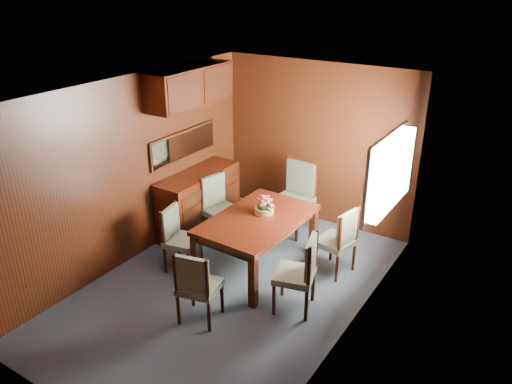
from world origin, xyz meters
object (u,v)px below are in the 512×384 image
Objects in this scene: dining_table at (258,225)px; sideboard at (199,201)px; flower_centerpiece at (264,204)px; chair_head at (196,284)px; chair_right_near at (301,270)px; chair_left_near at (178,235)px.

sideboard is at bearing 162.97° from dining_table.
flower_centerpiece reaches higher than sideboard.
flower_centerpiece is at bearing 78.55° from chair_head.
flower_centerpiece reaches higher than chair_right_near.
chair_left_near is 0.97× the size of chair_head.
chair_right_near reaches higher than chair_head.
chair_head is at bearing 118.74° from chair_right_near.
chair_right_near is at bearing -35.61° from flower_centerpiece.
chair_right_near reaches higher than chair_left_near.
chair_right_near reaches higher than sideboard.
flower_centerpiece reaches higher than dining_table.
sideboard is at bearing 115.15° from chair_head.
sideboard reaches higher than chair_head.
chair_head is (0.04, -1.27, -0.13)m from dining_table.
sideboard is 0.89× the size of dining_table.
chair_left_near is 1.16m from chair_head.
chair_head reaches higher than chair_left_near.
chair_right_near is at bearing 80.80° from chair_left_near.
chair_left_near reaches higher than dining_table.
chair_right_near is at bearing 31.39° from chair_head.
flower_centerpiece is at bearing 38.86° from chair_right_near.
chair_head is 3.41× the size of flower_centerpiece.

